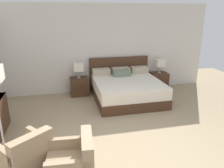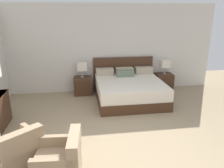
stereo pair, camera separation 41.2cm
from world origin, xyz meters
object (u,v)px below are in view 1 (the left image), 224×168
(table_lamp_right, at_px, (160,63))
(armchair_by_window, at_px, (25,157))
(bed, at_px, (127,89))
(nightstand_right, at_px, (159,81))
(nightstand_left, at_px, (79,86))
(table_lamp_left, at_px, (78,67))
(armchair_companion, at_px, (73,165))

(table_lamp_right, bearing_deg, armchair_by_window, -138.51)
(bed, relative_size, table_lamp_right, 4.30)
(nightstand_right, distance_m, armchair_by_window, 5.06)
(nightstand_left, height_order, armchair_by_window, armchair_by_window)
(table_lamp_left, bearing_deg, bed, -27.16)
(armchair_companion, bearing_deg, nightstand_left, 83.64)
(armchair_companion, bearing_deg, table_lamp_right, 50.38)
(nightstand_left, bearing_deg, nightstand_right, 0.00)
(table_lamp_left, xyz_separation_m, armchair_by_window, (-1.13, -3.35, -0.60))
(table_lamp_right, xyz_separation_m, armchair_by_window, (-3.79, -3.35, -0.60))
(nightstand_right, height_order, armchair_companion, armchair_companion)
(table_lamp_right, bearing_deg, table_lamp_left, 180.00)
(nightstand_left, xyz_separation_m, table_lamp_left, (0.00, 0.00, 0.61))
(nightstand_right, xyz_separation_m, table_lamp_left, (-2.66, 0.00, 0.61))
(nightstand_right, bearing_deg, armchair_by_window, -138.52)
(nightstand_right, xyz_separation_m, armchair_by_window, (-3.79, -3.35, 0.01))
(nightstand_right, relative_size, armchair_companion, 0.73)
(bed, bearing_deg, table_lamp_right, 27.15)
(armchair_companion, bearing_deg, bed, 60.09)
(bed, bearing_deg, nightstand_right, 27.10)
(nightstand_right, xyz_separation_m, armchair_companion, (-3.08, -3.71, 0.01))
(nightstand_left, bearing_deg, armchair_by_window, -108.60)
(nightstand_left, relative_size, armchair_companion, 0.73)
(bed, relative_size, armchair_companion, 2.57)
(nightstand_right, bearing_deg, nightstand_left, 180.00)
(nightstand_left, height_order, table_lamp_left, table_lamp_left)
(armchair_by_window, bearing_deg, table_lamp_left, 71.41)
(nightstand_right, bearing_deg, bed, -152.90)
(bed, height_order, nightstand_right, bed)
(table_lamp_right, bearing_deg, bed, -152.85)
(nightstand_right, height_order, table_lamp_left, table_lamp_left)
(bed, height_order, armchair_companion, bed)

